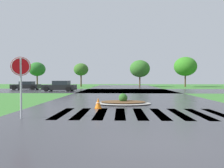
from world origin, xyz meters
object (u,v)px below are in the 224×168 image
Objects in this scene: car_blue_compact at (60,86)px; traffic_cone at (98,103)px; car_white_sedan at (26,86)px; stop_sign at (21,73)px; median_island at (123,102)px.

traffic_cone is (6.64, -16.36, -0.35)m from car_blue_compact.
car_white_sedan is (-6.05, 3.63, -0.05)m from car_blue_compact.
car_white_sedan reaches higher than traffic_cone.
stop_sign is 25.10m from car_white_sedan.
car_white_sedan reaches higher than median_island.
median_island is 0.81× the size of car_blue_compact.
stop_sign is 19.83m from car_blue_compact.
car_blue_compact reaches higher than traffic_cone.
car_blue_compact reaches higher than median_island.
car_blue_compact is 1.07× the size of car_white_sedan.
car_blue_compact is 7.47× the size of traffic_cone.
traffic_cone is (-1.38, -2.12, 0.15)m from median_island.
median_island reaches higher than traffic_cone.
car_blue_compact is (-3.83, 19.42, -1.22)m from stop_sign.
car_blue_compact is 17.66m from traffic_cone.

